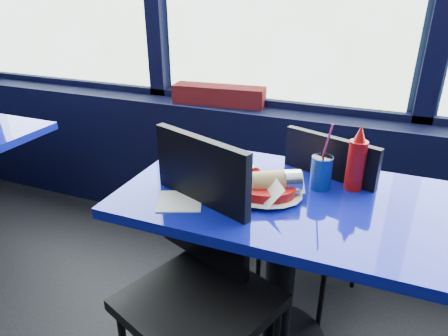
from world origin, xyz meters
TOP-DOWN VIEW (x-y plane):
  - window_sill at (0.00, 2.87)m, footprint 5.00×0.26m
  - near_table at (0.30, 2.00)m, footprint 1.20×0.70m
  - chair_near_front at (0.08, 1.72)m, footprint 0.58×0.58m
  - chair_near_back at (0.38, 2.32)m, footprint 0.53×0.53m
  - planter_box at (-0.33, 2.87)m, footprint 0.56×0.19m
  - food_basket at (0.22, 1.97)m, footprint 0.29×0.27m
  - ketchup_bottle at (0.52, 2.15)m, footprint 0.07×0.07m
  - soda_cup at (0.40, 2.11)m, footprint 0.08×0.08m
  - napkin at (-0.04, 1.81)m, footprint 0.20×0.20m

SIDE VIEW (x-z plane):
  - window_sill at x=0.00m, z-range 0.00..0.80m
  - chair_near_back at x=0.38m, z-range 0.07..0.99m
  - near_table at x=0.30m, z-range 0.19..0.94m
  - chair_near_front at x=0.08m, z-range 0.07..1.07m
  - napkin at x=-0.04m, z-range 0.75..0.75m
  - food_basket at x=0.22m, z-range 0.74..0.84m
  - soda_cup at x=0.40m, z-range 0.68..0.95m
  - planter_box at x=-0.33m, z-range 0.80..0.91m
  - ketchup_bottle at x=0.52m, z-range 0.74..0.99m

